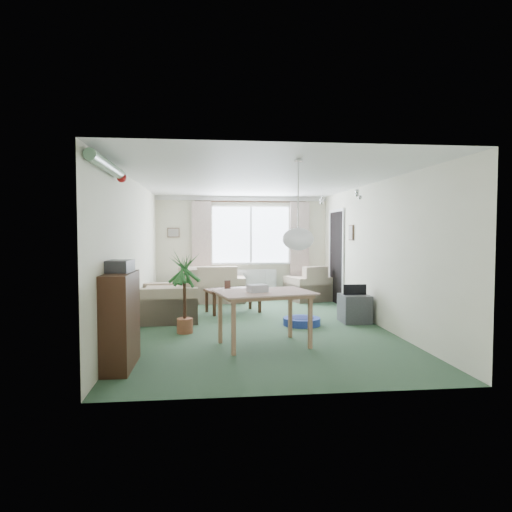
{
  "coord_description": "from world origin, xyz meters",
  "views": [
    {
      "loc": [
        -0.86,
        -7.48,
        1.56
      ],
      "look_at": [
        0.0,
        0.3,
        1.15
      ],
      "focal_mm": 32.0,
      "sensor_mm": 36.0,
      "label": 1
    }
  ],
  "objects": [
    {
      "name": "ground",
      "position": [
        0.0,
        0.0,
        0.0
      ],
      "size": [
        6.5,
        6.5,
        0.0
      ],
      "primitive_type": "plane",
      "color": "#2D4C33"
    },
    {
      "name": "window",
      "position": [
        0.2,
        3.23,
        1.5
      ],
      "size": [
        1.8,
        0.03,
        1.3
      ],
      "primitive_type": "cube",
      "color": "white"
    },
    {
      "name": "curtain_rod",
      "position": [
        0.2,
        3.15,
        2.27
      ],
      "size": [
        2.6,
        0.03,
        0.03
      ],
      "primitive_type": "cube",
      "color": "black"
    },
    {
      "name": "curtain_left",
      "position": [
        -0.95,
        3.13,
        1.27
      ],
      "size": [
        0.45,
        0.08,
        2.0
      ],
      "primitive_type": "cube",
      "color": "beige"
    },
    {
      "name": "curtain_right",
      "position": [
        1.35,
        3.13,
        1.27
      ],
      "size": [
        0.45,
        0.08,
        2.0
      ],
      "primitive_type": "cube",
      "color": "beige"
    },
    {
      "name": "radiator",
      "position": [
        0.2,
        3.19,
        0.4
      ],
      "size": [
        1.2,
        0.1,
        0.55
      ],
      "primitive_type": "cube",
      "color": "white"
    },
    {
      "name": "doorway",
      "position": [
        1.99,
        2.2,
        1.0
      ],
      "size": [
        0.03,
        0.95,
        2.0
      ],
      "primitive_type": "cube",
      "color": "black"
    },
    {
      "name": "pendant_lamp",
      "position": [
        0.2,
        -2.3,
        1.48
      ],
      "size": [
        0.36,
        0.36,
        0.36
      ],
      "primitive_type": "sphere",
      "color": "white"
    },
    {
      "name": "tinsel_garland",
      "position": [
        -1.92,
        -2.3,
        2.28
      ],
      "size": [
        1.6,
        1.6,
        0.12
      ],
      "primitive_type": "cylinder",
      "color": "#196626"
    },
    {
      "name": "bauble_cluster_a",
      "position": [
        1.3,
        0.9,
        2.22
      ],
      "size": [
        0.2,
        0.2,
        0.2
      ],
      "primitive_type": "sphere",
      "color": "silver"
    },
    {
      "name": "bauble_cluster_b",
      "position": [
        1.6,
        -0.3,
        2.22
      ],
      "size": [
        0.2,
        0.2,
        0.2
      ],
      "primitive_type": "sphere",
      "color": "silver"
    },
    {
      "name": "wall_picture_back",
      "position": [
        -1.6,
        3.23,
        1.55
      ],
      "size": [
        0.28,
        0.03,
        0.22
      ],
      "primitive_type": "cube",
      "color": "brown"
    },
    {
      "name": "wall_picture_right",
      "position": [
        1.98,
        1.2,
        1.55
      ],
      "size": [
        0.03,
        0.24,
        0.3
      ],
      "primitive_type": "cube",
      "color": "brown"
    },
    {
      "name": "sofa",
      "position": [
        -0.81,
        2.75,
        0.41
      ],
      "size": [
        1.63,
        0.87,
        0.81
      ],
      "primitive_type": "cube",
      "rotation": [
        0.0,
        0.0,
        3.13
      ],
      "color": "beige",
      "rests_on": "ground"
    },
    {
      "name": "armchair_corner",
      "position": [
        1.48,
        2.73,
        0.4
      ],
      "size": [
        1.08,
        1.05,
        0.79
      ],
      "primitive_type": "cube",
      "rotation": [
        0.0,
        0.0,
        3.42
      ],
      "color": "beige",
      "rests_on": "ground"
    },
    {
      "name": "armchair_left",
      "position": [
        -1.5,
        0.64,
        0.46
      ],
      "size": [
        1.01,
        1.06,
        0.91
      ],
      "primitive_type": "cube",
      "rotation": [
        0.0,
        0.0,
        -1.53
      ],
      "color": "beige",
      "rests_on": "ground"
    },
    {
      "name": "coffee_table",
      "position": [
        -0.34,
        1.32,
        0.23
      ],
      "size": [
        1.15,
        0.85,
        0.46
      ],
      "primitive_type": "cube",
      "rotation": [
        0.0,
        0.0,
        0.31
      ],
      "color": "black",
      "rests_on": "ground"
    },
    {
      "name": "photo_frame",
      "position": [
        -0.44,
        1.37,
        0.54
      ],
      "size": [
        0.12,
        0.05,
        0.16
      ],
      "primitive_type": "cube",
      "rotation": [
        0.0,
        0.0,
        0.29
      ],
      "color": "#513029",
      "rests_on": "coffee_table"
    },
    {
      "name": "bookshelf",
      "position": [
        -1.84,
        -2.14,
        0.55
      ],
      "size": [
        0.31,
        0.9,
        1.09
      ],
      "primitive_type": "cube",
      "rotation": [
        0.0,
        0.0,
        -0.02
      ],
      "color": "black",
      "rests_on": "ground"
    },
    {
      "name": "hifi_box",
      "position": [
        -1.86,
        -2.06,
        1.16
      ],
      "size": [
        0.32,
        0.38,
        0.14
      ],
      "primitive_type": "cube",
      "rotation": [
        0.0,
        0.0,
        -0.12
      ],
      "color": "#39393E",
      "rests_on": "bookshelf"
    },
    {
      "name": "houseplant",
      "position": [
        -1.19,
        -0.42,
        0.62
      ],
      "size": [
        0.55,
        0.55,
        1.23
      ],
      "primitive_type": "cylinder",
      "rotation": [
        0.0,
        0.0,
        -0.05
      ],
      "color": "#1F5A28",
      "rests_on": "ground"
    },
    {
      "name": "dining_table",
      "position": [
        -0.07,
        -1.34,
        0.36
      ],
      "size": [
        1.31,
        1.01,
        0.73
      ],
      "primitive_type": "cube",
      "rotation": [
        0.0,
        0.0,
        0.22
      ],
      "color": "#A38058",
      "rests_on": "ground"
    },
    {
      "name": "gift_box",
      "position": [
        -0.16,
        -1.37,
        0.79
      ],
      "size": [
        0.3,
        0.25,
        0.12
      ],
      "primitive_type": "cube",
      "rotation": [
        0.0,
        0.0,
        0.35
      ],
      "color": "silver",
      "rests_on": "dining_table"
    },
    {
      "name": "tv_cube",
      "position": [
        1.7,
        0.12,
        0.24
      ],
      "size": [
        0.48,
        0.53,
        0.48
      ],
      "primitive_type": "cube",
      "rotation": [
        0.0,
        0.0,
        -0.01
      ],
      "color": "#3E3E43",
      "rests_on": "ground"
    },
    {
      "name": "pet_bed",
      "position": [
        0.74,
        -0.03,
        0.06
      ],
      "size": [
        0.74,
        0.74,
        0.12
      ],
      "primitive_type": "cylinder",
      "rotation": [
        0.0,
        0.0,
        0.23
      ],
      "color": "navy",
      "rests_on": "ground"
    }
  ]
}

